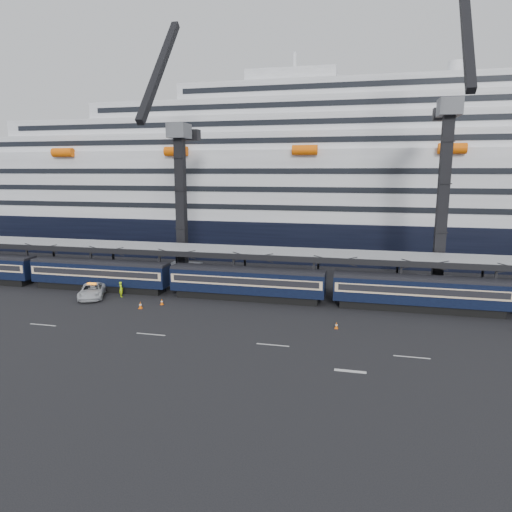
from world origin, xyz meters
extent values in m
plane|color=black|center=(0.00, 0.00, 0.00)|extent=(260.00, 260.00, 0.00)
cube|color=beige|center=(-26.00, -4.00, 0.01)|extent=(3.00, 0.15, 0.02)
cube|color=beige|center=(-14.00, -4.00, 0.01)|extent=(3.00, 0.15, 0.02)
cube|color=beige|center=(-2.00, -4.00, 0.01)|extent=(3.00, 0.15, 0.02)
cube|color=beige|center=(10.00, -4.00, 0.01)|extent=(3.00, 0.15, 0.02)
cube|color=beige|center=(5.00, -8.00, 0.01)|extent=(2.50, 0.40, 0.02)
cube|color=black|center=(-28.00, 10.00, 0.45)|extent=(17.48, 2.40, 0.90)
cube|color=black|center=(-28.00, 10.00, 2.25)|extent=(19.00, 2.80, 2.70)
cube|color=beige|center=(-28.00, 10.00, 2.55)|extent=(18.62, 2.92, 1.05)
cube|color=black|center=(-28.00, 10.00, 2.60)|extent=(17.86, 2.98, 0.70)
cube|color=black|center=(-28.00, 10.00, 3.75)|extent=(19.00, 2.50, 0.35)
cube|color=black|center=(-8.00, 10.00, 0.45)|extent=(17.48, 2.40, 0.90)
cube|color=black|center=(-8.00, 10.00, 2.25)|extent=(19.00, 2.80, 2.70)
cube|color=beige|center=(-8.00, 10.00, 2.55)|extent=(18.62, 2.92, 1.05)
cube|color=black|center=(-8.00, 10.00, 2.60)|extent=(17.86, 2.98, 0.70)
cube|color=black|center=(-8.00, 10.00, 3.75)|extent=(19.00, 2.50, 0.35)
cube|color=black|center=(12.00, 10.00, 0.45)|extent=(17.48, 2.40, 0.90)
cube|color=black|center=(12.00, 10.00, 2.25)|extent=(19.00, 2.80, 2.70)
cube|color=beige|center=(12.00, 10.00, 2.55)|extent=(18.62, 2.92, 1.05)
cube|color=black|center=(12.00, 10.00, 2.60)|extent=(17.86, 2.98, 0.70)
cube|color=black|center=(12.00, 10.00, 3.75)|extent=(19.00, 2.50, 0.35)
cube|color=gray|center=(0.00, 14.00, 5.40)|extent=(130.00, 6.00, 0.25)
cube|color=black|center=(0.00, 11.00, 5.10)|extent=(130.00, 0.25, 0.70)
cube|color=black|center=(0.00, 17.00, 5.10)|extent=(130.00, 0.25, 0.70)
cube|color=black|center=(-40.00, 11.20, 2.70)|extent=(0.25, 0.25, 5.40)
cube|color=black|center=(-40.00, 16.80, 2.70)|extent=(0.25, 0.25, 5.40)
cube|color=black|center=(-30.00, 11.20, 2.70)|extent=(0.25, 0.25, 5.40)
cube|color=black|center=(-30.00, 16.80, 2.70)|extent=(0.25, 0.25, 5.40)
cube|color=black|center=(-20.00, 11.20, 2.70)|extent=(0.25, 0.25, 5.40)
cube|color=black|center=(-20.00, 16.80, 2.70)|extent=(0.25, 0.25, 5.40)
cube|color=black|center=(-10.00, 11.20, 2.70)|extent=(0.25, 0.25, 5.40)
cube|color=black|center=(-10.00, 16.80, 2.70)|extent=(0.25, 0.25, 5.40)
cube|color=black|center=(0.00, 11.20, 2.70)|extent=(0.25, 0.25, 5.40)
cube|color=black|center=(0.00, 16.80, 2.70)|extent=(0.25, 0.25, 5.40)
cube|color=black|center=(10.00, 11.20, 2.70)|extent=(0.25, 0.25, 5.40)
cube|color=black|center=(10.00, 16.80, 2.70)|extent=(0.25, 0.25, 5.40)
cube|color=black|center=(20.00, 11.20, 2.70)|extent=(0.25, 0.25, 5.40)
cube|color=black|center=(20.00, 16.80, 2.70)|extent=(0.25, 0.25, 5.40)
cube|color=black|center=(0.00, 46.00, 3.50)|extent=(200.00, 28.00, 7.00)
cube|color=silver|center=(0.00, 46.00, 13.00)|extent=(190.00, 26.88, 12.00)
cube|color=silver|center=(0.00, 46.00, 20.50)|extent=(160.00, 24.64, 3.00)
cube|color=black|center=(0.00, 33.63, 20.50)|extent=(153.60, 0.12, 0.90)
cube|color=silver|center=(0.00, 46.00, 23.50)|extent=(124.00, 21.84, 3.00)
cube|color=black|center=(0.00, 35.03, 23.50)|extent=(119.04, 0.12, 0.90)
cube|color=silver|center=(0.00, 46.00, 26.50)|extent=(90.00, 19.04, 3.00)
cube|color=black|center=(0.00, 36.43, 26.50)|extent=(86.40, 0.12, 0.90)
cube|color=silver|center=(0.00, 46.00, 29.50)|extent=(56.00, 16.24, 3.00)
cube|color=black|center=(0.00, 37.83, 29.50)|extent=(53.76, 0.12, 0.90)
cube|color=silver|center=(-8.00, 46.00, 32.00)|extent=(16.00, 12.00, 2.50)
cylinder|color=silver|center=(20.00, 46.00, 32.50)|extent=(2.80, 2.80, 3.00)
cylinder|color=#FF6408|center=(-48.00, 31.96, 18.80)|extent=(4.00, 1.60, 1.60)
cylinder|color=#FF6408|center=(-26.00, 31.96, 18.80)|extent=(4.00, 1.60, 1.60)
cylinder|color=#FF6408|center=(-4.00, 31.96, 18.80)|extent=(4.00, 1.60, 1.60)
cylinder|color=#FF6408|center=(18.00, 31.96, 18.80)|extent=(4.00, 1.60, 1.60)
cube|color=#515459|center=(-20.00, 19.00, 1.00)|extent=(4.50, 4.50, 2.00)
cube|color=black|center=(-20.00, 19.00, 11.00)|extent=(1.30, 1.30, 18.00)
cube|color=#515459|center=(-20.00, 19.00, 21.00)|extent=(2.60, 3.20, 2.00)
cube|color=black|center=(-20.00, 13.21, 27.89)|extent=(0.90, 12.26, 14.37)
cube|color=black|center=(-20.00, 21.52, 21.00)|extent=(0.90, 5.04, 0.90)
cube|color=black|center=(-20.00, 24.04, 20.80)|extent=(2.20, 1.60, 1.60)
cube|color=#515459|center=(15.00, 18.00, 1.00)|extent=(4.50, 4.50, 2.00)
cube|color=black|center=(15.00, 18.00, 12.00)|extent=(1.30, 1.30, 20.00)
cube|color=#515459|center=(15.00, 18.00, 23.00)|extent=(2.60, 3.20, 2.00)
cube|color=black|center=(15.00, 12.26, 31.19)|extent=(0.90, 12.21, 16.90)
cube|color=black|center=(15.00, 20.80, 23.00)|extent=(0.90, 5.60, 0.90)
cube|color=black|center=(15.00, 23.60, 22.80)|extent=(2.20, 1.60, 1.60)
imported|color=silver|center=(-26.96, 6.37, 0.85)|extent=(5.11, 6.75, 1.70)
imported|color=#B2EB0C|center=(-23.59, 7.44, 0.97)|extent=(0.84, 0.83, 1.95)
cube|color=#FF6408|center=(-18.95, 3.50, 0.02)|extent=(0.42, 0.42, 0.04)
cone|color=#FF6408|center=(-18.95, 3.50, 0.44)|extent=(0.35, 0.35, 0.79)
cylinder|color=white|center=(-18.95, 3.50, 0.44)|extent=(0.30, 0.30, 0.13)
cube|color=#FF6408|center=(-17.20, 5.44, 0.02)|extent=(0.37, 0.37, 0.04)
cone|color=#FF6408|center=(-17.20, 5.44, 0.39)|extent=(0.31, 0.31, 0.69)
cylinder|color=white|center=(-17.20, 5.44, 0.39)|extent=(0.26, 0.26, 0.12)
cube|color=#FF6408|center=(3.34, 1.77, 0.02)|extent=(0.35, 0.35, 0.04)
cone|color=#FF6408|center=(3.34, 1.77, 0.36)|extent=(0.29, 0.29, 0.66)
cylinder|color=white|center=(3.34, 1.77, 0.36)|extent=(0.25, 0.25, 0.11)
camera|label=1|loc=(5.45, -42.40, 15.52)|focal=32.00mm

